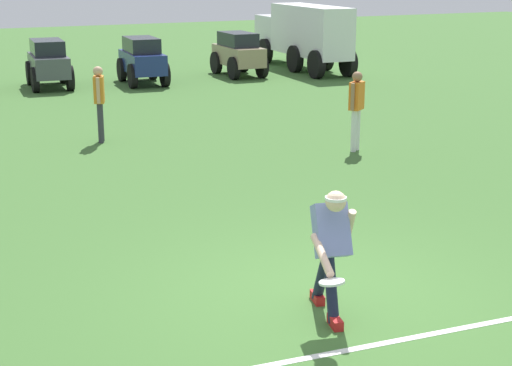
# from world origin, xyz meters

# --- Properties ---
(ground_plane) EXTENTS (80.00, 80.00, 0.00)m
(ground_plane) POSITION_xyz_m (0.00, 0.00, 0.00)
(ground_plane) COLOR #3E692F
(field_line_paint) EXTENTS (20.01, 1.73, 0.01)m
(field_line_paint) POSITION_xyz_m (0.00, -1.29, 0.00)
(field_line_paint) COLOR white
(field_line_paint) RESTS_ON ground_plane
(frisbee_thrower) EXTENTS (0.62, 1.06, 1.41)m
(frisbee_thrower) POSITION_xyz_m (-0.25, -0.56, 0.79)
(frisbee_thrower) COLOR #191E38
(frisbee_thrower) RESTS_ON ground_plane
(frisbee_in_flight) EXTENTS (0.30, 0.30, 0.06)m
(frisbee_in_flight) POSITION_xyz_m (-0.60, -1.16, 0.69)
(frisbee_in_flight) COLOR white
(teammate_near_sideline) EXTENTS (0.44, 0.36, 1.56)m
(teammate_near_sideline) POSITION_xyz_m (4.12, 5.72, 0.94)
(teammate_near_sideline) COLOR silver
(teammate_near_sideline) RESTS_ON ground_plane
(teammate_midfield) EXTENTS (0.30, 0.49, 1.56)m
(teammate_midfield) POSITION_xyz_m (-0.17, 8.67, 0.94)
(teammate_midfield) COLOR #33333D
(teammate_midfield) RESTS_ON ground_plane
(parked_car_slot_c) EXTENTS (1.35, 2.42, 1.40)m
(parked_car_slot_c) POSITION_xyz_m (0.41, 16.61, 0.74)
(parked_car_slot_c) COLOR #474C51
(parked_car_slot_c) RESTS_ON ground_plane
(parked_car_slot_d) EXTENTS (1.35, 2.42, 1.40)m
(parked_car_slot_d) POSITION_xyz_m (3.14, 16.13, 0.74)
(parked_car_slot_d) COLOR navy
(parked_car_slot_d) RESTS_ON ground_plane
(parked_car_slot_e) EXTENTS (1.24, 2.38, 1.40)m
(parked_car_slot_e) POSITION_xyz_m (6.53, 16.49, 0.74)
(parked_car_slot_e) COLOR #998466
(parked_car_slot_e) RESTS_ON ground_plane
(box_truck) EXTENTS (1.75, 5.97, 2.20)m
(box_truck) POSITION_xyz_m (9.22, 16.97, 1.23)
(box_truck) COLOR silver
(box_truck) RESTS_ON ground_plane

